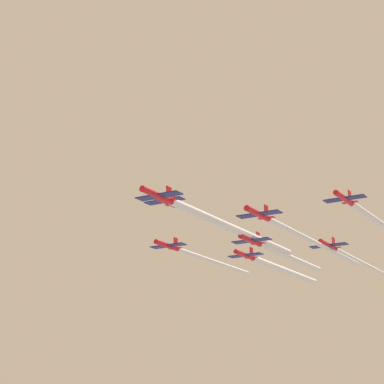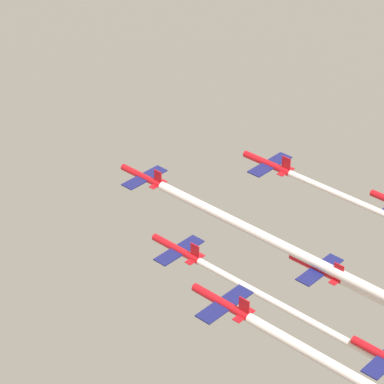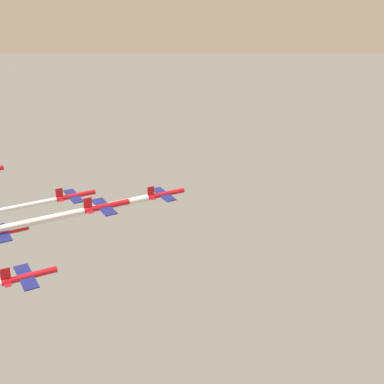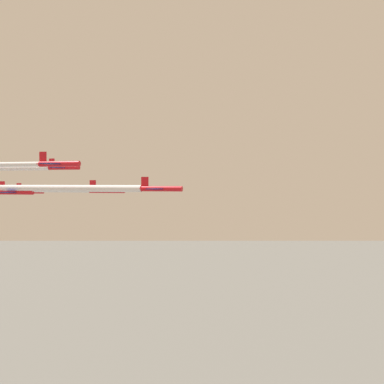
{
  "view_description": "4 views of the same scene",
  "coord_description": "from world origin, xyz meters",
  "px_view_note": "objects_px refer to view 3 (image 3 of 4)",
  "views": [
    {
      "loc": [
        -81.69,
        -4.1,
        77.58
      ],
      "look_at": [
        9.78,
        -60.43,
        109.64
      ],
      "focal_mm": 70.0,
      "sensor_mm": 36.0,
      "label": 1
    },
    {
      "loc": [
        -19.66,
        -162.07,
        174.96
      ],
      "look_at": [
        16.56,
        -61.61,
        108.68
      ],
      "focal_mm": 85.0,
      "sensor_mm": 36.0,
      "label": 2
    },
    {
      "loc": [
        107.51,
        -52.78,
        149.7
      ],
      "look_at": [
        5.73,
        -49.98,
        106.71
      ],
      "focal_mm": 50.0,
      "sensor_mm": 36.0,
      "label": 3
    },
    {
      "loc": [
        75.03,
        16.18,
        109.92
      ],
      "look_at": [
        9.91,
        -48.89,
        108.21
      ],
      "focal_mm": 50.0,
      "sensor_mm": 36.0,
      "label": 4
    }
  ],
  "objects_px": {
    "jet_1": "(74,196)",
    "jet_4": "(3,232)",
    "jet_2": "(105,206)",
    "jet_5": "(27,276)",
    "jet_0": "(164,194)"
  },
  "relations": [
    {
      "from": "jet_1",
      "to": "jet_4",
      "type": "xyz_separation_m",
      "value": [
        15.05,
        -9.44,
        -0.24
      ]
    },
    {
      "from": "jet_1",
      "to": "jet_2",
      "type": "distance_m",
      "value": 18.66
    },
    {
      "from": "jet_5",
      "to": "jet_2",
      "type": "bearing_deg",
      "value": 120.47
    },
    {
      "from": "jet_2",
      "to": "jet_5",
      "type": "bearing_deg",
      "value": -59.53
    },
    {
      "from": "jet_0",
      "to": "jet_2",
      "type": "distance_m",
      "value": 18.28
    },
    {
      "from": "jet_1",
      "to": "jet_4",
      "type": "relative_size",
      "value": 1.0
    },
    {
      "from": "jet_5",
      "to": "jet_4",
      "type": "bearing_deg",
      "value": 180.0
    },
    {
      "from": "jet_0",
      "to": "jet_2",
      "type": "height_order",
      "value": "jet_2"
    },
    {
      "from": "jet_2",
      "to": "jet_0",
      "type": "bearing_deg",
      "value": 120.47
    },
    {
      "from": "jet_0",
      "to": "jet_4",
      "type": "xyz_separation_m",
      "value": [
        14.1,
        -27.18,
        -0.79
      ]
    },
    {
      "from": "jet_2",
      "to": "jet_5",
      "type": "xyz_separation_m",
      "value": [
        15.05,
        -9.44,
        -4.0
      ]
    },
    {
      "from": "jet_0",
      "to": "jet_4",
      "type": "height_order",
      "value": "jet_0"
    },
    {
      "from": "jet_4",
      "to": "jet_0",
      "type": "bearing_deg",
      "value": 90.0
    },
    {
      "from": "jet_1",
      "to": "jet_2",
      "type": "relative_size",
      "value": 1.0
    },
    {
      "from": "jet_0",
      "to": "jet_5",
      "type": "distance_m",
      "value": 35.53
    }
  ]
}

